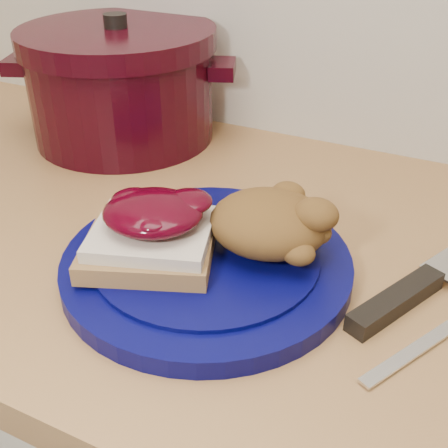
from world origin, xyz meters
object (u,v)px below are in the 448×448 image
at_px(plate, 207,264).
at_px(chef_knife, 424,282).
at_px(pepper_grinder, 96,101).
at_px(dutch_oven, 121,83).
at_px(butter_knife, 427,342).

relative_size(plate, chef_knife, 0.96).
height_order(chef_knife, pepper_grinder, pepper_grinder).
bearing_deg(pepper_grinder, dutch_oven, 34.70).
bearing_deg(chef_knife, plate, 132.89).
xyz_separation_m(plate, dutch_oven, (-0.28, 0.26, 0.07)).
xyz_separation_m(chef_knife, dutch_oven, (-0.49, 0.19, 0.08)).
relative_size(butter_knife, pepper_grinder, 1.40).
bearing_deg(butter_knife, plate, 115.15).
bearing_deg(dutch_oven, plate, -42.96).
height_order(plate, butter_knife, plate).
relative_size(dutch_oven, pepper_grinder, 3.21).
bearing_deg(pepper_grinder, plate, -37.17).
distance_m(butter_knife, pepper_grinder, 0.59).
height_order(plate, dutch_oven, dutch_oven).
relative_size(plate, butter_knife, 1.83).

